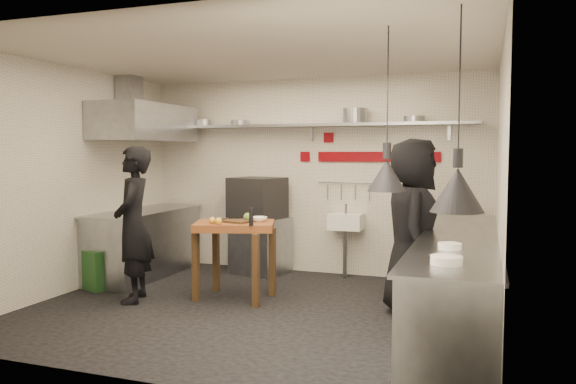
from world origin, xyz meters
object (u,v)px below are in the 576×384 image
(combi_oven, at_px, (257,198))
(chef_right, at_px, (412,227))
(prep_table, at_px, (235,260))
(chef_left, at_px, (133,224))
(green_bin, at_px, (100,269))
(oven_stand, at_px, (260,245))

(combi_oven, relative_size, chef_right, 0.35)
(chef_right, bearing_deg, prep_table, 82.76)
(chef_right, bearing_deg, chef_left, 90.91)
(green_bin, xyz_separation_m, prep_table, (1.83, 0.13, 0.21))
(oven_stand, height_order, prep_table, prep_table)
(combi_oven, distance_m, green_bin, 2.33)
(oven_stand, distance_m, chef_right, 2.74)
(oven_stand, height_order, combi_oven, combi_oven)
(combi_oven, height_order, prep_table, combi_oven)
(prep_table, bearing_deg, combi_oven, 83.24)
(green_bin, height_order, prep_table, prep_table)
(combi_oven, height_order, chef_left, chef_left)
(chef_right, bearing_deg, combi_oven, 51.16)
(oven_stand, distance_m, combi_oven, 0.69)
(oven_stand, xyz_separation_m, chef_left, (-0.80, -1.92, 0.51))
(prep_table, distance_m, chef_right, 2.12)
(oven_stand, xyz_separation_m, prep_table, (0.26, -1.43, 0.06))
(combi_oven, distance_m, prep_table, 1.57)
(prep_table, bearing_deg, oven_stand, 81.75)
(green_bin, xyz_separation_m, chef_right, (3.89, 0.22, 0.70))
(chef_left, relative_size, chef_right, 0.96)
(chef_left, bearing_deg, oven_stand, 134.49)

